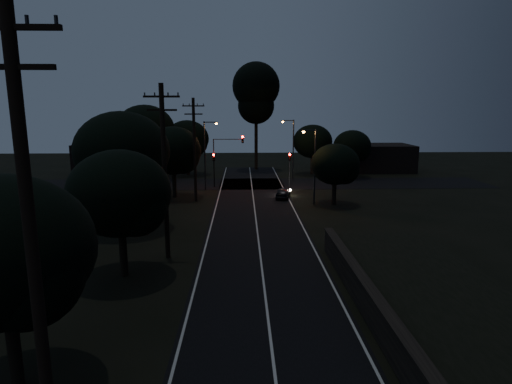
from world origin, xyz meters
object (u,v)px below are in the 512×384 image
signal_mast (228,151)px  utility_pole_mid (165,170)px  streetlight_a (206,151)px  utility_pole_far (194,148)px  streetlight_b (292,146)px  utility_pole_near (32,253)px  car (283,193)px  tall_pine (256,92)px  streetlight_c (313,161)px  signal_right (290,164)px  signal_left (214,164)px

signal_mast → utility_pole_mid: bearing=-97.0°
signal_mast → streetlight_a: size_ratio=0.78×
utility_pole_far → streetlight_b: utility_pole_far is taller
utility_pole_near → car: (9.20, 35.12, -5.67)m
car → streetlight_b: bearing=-88.6°
tall_pine → signal_mast: bearing=-104.6°
utility_pole_far → signal_mast: utility_pole_far is taller
streetlight_c → signal_mast: bearing=131.2°
utility_pole_near → signal_right: bearing=75.8°
signal_mast → streetlight_b: streetlight_b is taller
utility_pole_near → signal_mast: bearing=85.8°
utility_pole_far → signal_left: bearing=80.1°
utility_pole_far → car: size_ratio=3.10×
utility_pole_mid → streetlight_c: (11.83, 15.00, -1.39)m
signal_right → streetlight_c: bearing=-83.0°
signal_right → streetlight_b: (0.71, 4.01, 1.80)m
utility_pole_mid → tall_pine: 41.06m
streetlight_a → streetlight_c: (11.14, -8.00, -0.29)m
signal_mast → streetlight_b: size_ratio=0.78×
utility_pole_far → streetlight_a: size_ratio=1.31×
signal_right → car: size_ratio=1.21×
utility_pole_near → signal_left: size_ratio=2.93×
streetlight_a → car: streetlight_a is taller
tall_pine → streetlight_c: (4.83, -25.00, -7.44)m
utility_pole_mid → signal_left: (1.40, 24.99, -2.90)m
signal_right → streetlight_b: size_ratio=0.51×
tall_pine → signal_left: tall_pine is taller
signal_mast → car: 9.94m
signal_mast → utility_pole_near: bearing=-94.2°
tall_pine → car: 24.68m
utility_pole_near → signal_left: bearing=88.1°
utility_pole_mid → signal_left: bearing=86.8°
utility_pole_near → signal_right: utility_pole_near is taller
utility_pole_far → streetlight_a: 6.10m
tall_pine → streetlight_a: size_ratio=2.04×
utility_pole_near → utility_pole_far: size_ratio=1.14×
signal_left → signal_right: bearing=0.0°
utility_pole_mid → streetlight_b: 31.15m
signal_right → car: 7.36m
utility_pole_near → utility_pole_mid: 17.01m
signal_right → streetlight_b: bearing=80.0°
signal_right → signal_left: bearing=180.0°
utility_pole_near → streetlight_a: bearing=89.0°
tall_pine → utility_pole_far: bearing=-106.9°
signal_left → streetlight_c: bearing=-43.8°
tall_pine → signal_mast: (-3.91, -15.01, -7.45)m
tall_pine → streetlight_c: bearing=-79.1°
signal_mast → car: (6.11, -6.87, -3.76)m
signal_left → signal_mast: 2.26m
utility_pole_near → utility_pole_far: (0.00, 34.00, -0.76)m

